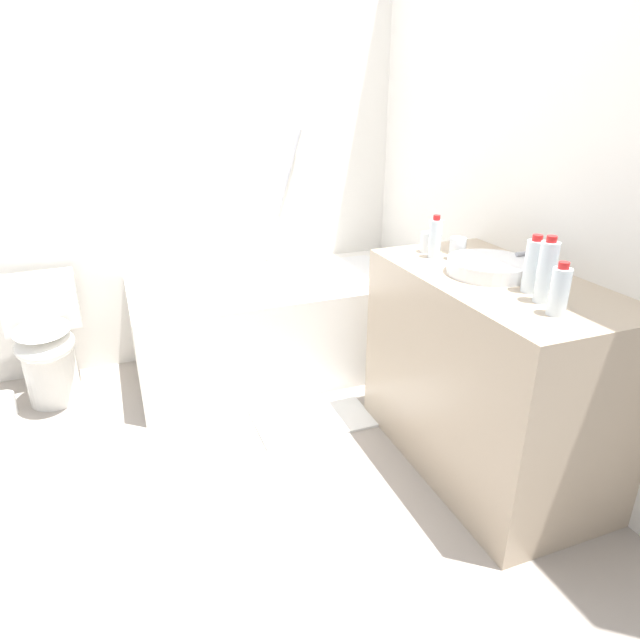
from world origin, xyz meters
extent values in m
plane|color=#9E9389|center=(0.00, 0.00, 0.00)|extent=(3.97, 3.97, 0.00)
cube|color=silver|center=(0.00, 1.37, 1.28)|extent=(3.37, 0.10, 2.55)
cube|color=silver|center=(1.54, 0.00, 1.28)|extent=(0.10, 3.03, 2.55)
cube|color=white|center=(0.63, 0.92, 0.28)|extent=(1.68, 0.80, 0.56)
cube|color=white|center=(0.63, 0.92, 0.52)|extent=(1.38, 0.57, 0.09)
cylinder|color=#B4B4B9|center=(1.28, 0.92, 0.60)|extent=(0.09, 0.03, 0.03)
cylinder|color=#B4B4B9|center=(0.79, 1.29, 1.06)|extent=(0.22, 0.03, 0.61)
cylinder|color=#B4B4B9|center=(0.16, 1.29, 0.83)|extent=(0.25, 0.03, 0.03)
cylinder|color=white|center=(-0.65, 0.99, 0.18)|extent=(0.26, 0.26, 0.36)
ellipsoid|color=white|center=(-0.65, 0.94, 0.36)|extent=(0.32, 0.41, 0.14)
ellipsoid|color=white|center=(-0.65, 0.94, 0.44)|extent=(0.30, 0.39, 0.02)
cube|color=white|center=(-0.66, 1.17, 0.51)|extent=(0.39, 0.18, 0.31)
cylinder|color=#A2A2A8|center=(-0.66, 1.17, 0.67)|extent=(0.03, 0.03, 0.01)
cube|color=tan|center=(1.19, -0.29, 0.44)|extent=(0.60, 1.14, 0.88)
cylinder|color=white|center=(1.18, -0.23, 0.91)|extent=(0.34, 0.34, 0.06)
cylinder|color=#A3A3A8|center=(1.39, -0.23, 0.91)|extent=(0.02, 0.02, 0.07)
cylinder|color=#A3A3A8|center=(1.35, -0.23, 0.95)|extent=(0.08, 0.02, 0.02)
cylinder|color=#A3A3A8|center=(1.39, -0.29, 0.90)|extent=(0.03, 0.03, 0.04)
cylinder|color=#A3A3A8|center=(1.39, -0.17, 0.90)|extent=(0.03, 0.03, 0.04)
cylinder|color=silver|center=(1.15, -0.56, 0.99)|extent=(0.06, 0.06, 0.22)
cylinder|color=red|center=(1.15, -0.56, 1.11)|extent=(0.04, 0.04, 0.02)
cylinder|color=silver|center=(1.10, 0.06, 0.96)|extent=(0.06, 0.06, 0.17)
cylinder|color=red|center=(1.10, 0.06, 1.06)|extent=(0.03, 0.03, 0.02)
cylinder|color=silver|center=(1.11, -0.67, 0.96)|extent=(0.06, 0.06, 0.16)
cylinder|color=red|center=(1.11, -0.67, 1.05)|extent=(0.03, 0.03, 0.02)
cylinder|color=silver|center=(1.19, -0.46, 0.98)|extent=(0.07, 0.07, 0.19)
cylinder|color=red|center=(1.19, -0.46, 1.08)|extent=(0.04, 0.04, 0.02)
cylinder|color=white|center=(1.18, 0.00, 0.93)|extent=(0.07, 0.07, 0.10)
cylinder|color=white|center=(1.11, 0.15, 0.93)|extent=(0.06, 0.06, 0.09)
cube|color=white|center=(0.60, 0.30, 0.01)|extent=(0.59, 0.37, 0.01)
cylinder|color=white|center=(-0.89, 0.91, 0.06)|extent=(0.11, 0.11, 0.12)
camera|label=1|loc=(-0.23, -1.98, 1.57)|focal=30.78mm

